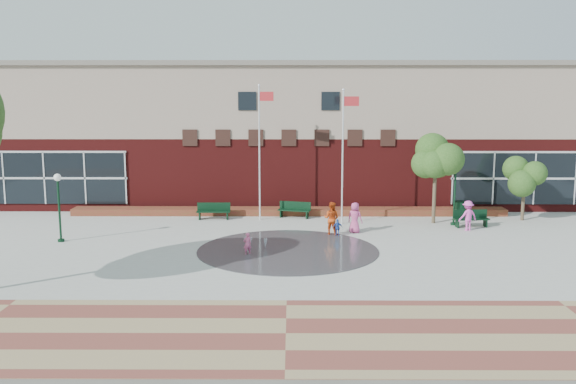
{
  "coord_description": "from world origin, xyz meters",
  "views": [
    {
      "loc": [
        0.17,
        -24.46,
        7.1
      ],
      "look_at": [
        0.0,
        4.0,
        2.6
      ],
      "focal_mm": 38.0,
      "sensor_mm": 36.0,
      "label": 1
    }
  ],
  "objects_px": {
    "flagpole_left": "(260,145)",
    "trash_can": "(460,209)",
    "flagpole_right": "(343,149)",
    "bench_left": "(214,214)",
    "child_splash": "(247,244)"
  },
  "relations": [
    {
      "from": "trash_can",
      "to": "child_splash",
      "type": "distance_m",
      "value": 14.59
    },
    {
      "from": "child_splash",
      "to": "flagpole_right",
      "type": "bearing_deg",
      "value": -153.43
    },
    {
      "from": "flagpole_left",
      "to": "bench_left",
      "type": "bearing_deg",
      "value": -169.95
    },
    {
      "from": "trash_can",
      "to": "flagpole_right",
      "type": "bearing_deg",
      "value": -166.24
    },
    {
      "from": "flagpole_left",
      "to": "trash_can",
      "type": "bearing_deg",
      "value": 16.12
    },
    {
      "from": "flagpole_left",
      "to": "flagpole_right",
      "type": "relative_size",
      "value": 1.03
    },
    {
      "from": "flagpole_right",
      "to": "bench_left",
      "type": "distance_m",
      "value": 8.43
    },
    {
      "from": "flagpole_left",
      "to": "child_splash",
      "type": "distance_m",
      "value": 8.7
    },
    {
      "from": "child_splash",
      "to": "trash_can",
      "type": "bearing_deg",
      "value": -172.29
    },
    {
      "from": "bench_left",
      "to": "child_splash",
      "type": "height_order",
      "value": "child_splash"
    },
    {
      "from": "bench_left",
      "to": "trash_can",
      "type": "height_order",
      "value": "trash_can"
    },
    {
      "from": "flagpole_right",
      "to": "bench_left",
      "type": "relative_size",
      "value": 3.88
    },
    {
      "from": "flagpole_left",
      "to": "flagpole_right",
      "type": "bearing_deg",
      "value": -0.15
    },
    {
      "from": "flagpole_right",
      "to": "child_splash",
      "type": "relative_size",
      "value": 7.27
    },
    {
      "from": "flagpole_right",
      "to": "bench_left",
      "type": "height_order",
      "value": "flagpole_right"
    }
  ]
}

